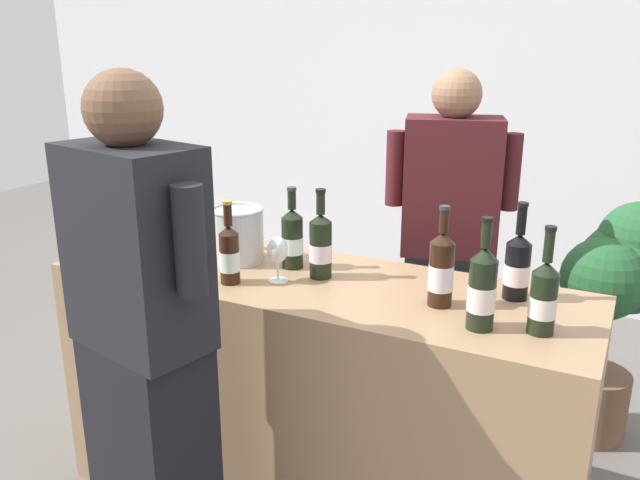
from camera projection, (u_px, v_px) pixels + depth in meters
name	position (u px, v px, depth m)	size (l,w,h in m)	color
wall_back	(490.00, 98.00, 4.40)	(8.00, 0.10, 2.80)	white
counter	(315.00, 396.00, 2.46)	(1.96, 0.63, 0.96)	#9E7A56
wine_bottle_0	(182.00, 221.00, 2.63)	(0.07, 0.07, 0.33)	black
wine_bottle_1	(151.00, 227.00, 2.56)	(0.08, 0.08, 0.30)	black
wine_bottle_2	(543.00, 297.00, 1.86)	(0.08, 0.08, 0.32)	black
wine_bottle_3	(229.00, 254.00, 2.26)	(0.07, 0.07, 0.30)	black
wine_bottle_4	(517.00, 266.00, 2.12)	(0.08, 0.08, 0.33)	black
wine_bottle_5	(321.00, 245.00, 2.31)	(0.08, 0.08, 0.33)	black
wine_bottle_6	(482.00, 289.00, 1.89)	(0.08, 0.08, 0.34)	black
wine_bottle_7	(292.00, 238.00, 2.41)	(0.08, 0.08, 0.31)	black
wine_bottle_8	(441.00, 270.00, 2.06)	(0.08, 0.08, 0.33)	black
wine_glass	(278.00, 251.00, 2.27)	(0.07, 0.07, 0.16)	silver
ice_bucket	(238.00, 234.00, 2.49)	(0.21, 0.21, 0.21)	silver
person_server	(446.00, 268.00, 2.84)	(0.54, 0.35, 1.67)	black
person_guest	(147.00, 375.00, 1.89)	(0.54, 0.32, 1.71)	black
potted_shrub	(616.00, 289.00, 2.84)	(0.46, 0.53, 1.12)	brown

